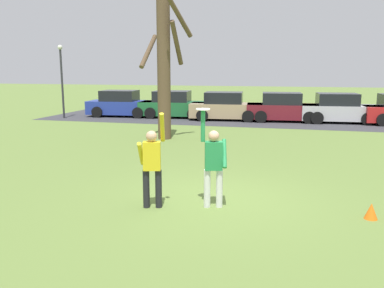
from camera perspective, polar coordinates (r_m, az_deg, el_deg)
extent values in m
plane|color=olive|center=(9.21, 3.26, -7.86)|extent=(120.00, 120.00, 0.00)
cylinder|color=silver|center=(8.65, 3.87, -6.25)|extent=(0.14, 0.14, 0.82)
cylinder|color=silver|center=(8.63, 2.14, -6.27)|extent=(0.14, 0.14, 0.82)
cube|color=#238447|center=(8.46, 3.05, -1.65)|extent=(0.41, 0.31, 0.60)
sphere|color=tan|center=(8.39, 3.08, 1.12)|extent=(0.23, 0.23, 0.23)
cylinder|color=#238447|center=(8.47, 4.58, -1.33)|extent=(0.19, 0.48, 0.58)
cylinder|color=#238447|center=(8.34, 1.55, 2.57)|extent=(0.09, 0.09, 0.66)
cylinder|color=black|center=(8.66, -6.45, -6.27)|extent=(0.14, 0.14, 0.82)
cylinder|color=black|center=(8.64, -4.72, -6.28)|extent=(0.14, 0.14, 0.82)
cube|color=gold|center=(8.47, -5.68, -1.68)|extent=(0.41, 0.31, 0.60)
sphere|color=tan|center=(8.39, -5.73, 1.09)|extent=(0.23, 0.23, 0.23)
cylinder|color=gold|center=(8.48, -7.20, -1.37)|extent=(0.19, 0.48, 0.58)
cylinder|color=gold|center=(8.35, -4.21, 2.34)|extent=(0.16, 0.35, 0.65)
cylinder|color=white|center=(8.30, 1.56, 4.91)|extent=(0.29, 0.29, 0.02)
cube|color=#233893|center=(25.49, -9.79, 5.11)|extent=(4.24, 2.15, 0.80)
cube|color=black|center=(25.49, -10.16, 6.72)|extent=(2.23, 1.82, 0.64)
cylinder|color=black|center=(26.00, -6.45, 4.81)|extent=(0.68, 0.28, 0.66)
cylinder|color=black|center=(24.26, -7.64, 4.37)|extent=(0.68, 0.28, 0.66)
cylinder|color=black|center=(26.80, -11.70, 4.83)|extent=(0.68, 0.28, 0.66)
cylinder|color=black|center=(25.12, -13.20, 4.40)|extent=(0.68, 0.28, 0.66)
cube|color=#1E6633|center=(24.56, -2.47, 5.05)|extent=(4.24, 2.15, 0.80)
cube|color=black|center=(24.53, -2.83, 6.72)|extent=(2.23, 1.82, 0.64)
cylinder|color=black|center=(25.24, 0.80, 4.70)|extent=(0.68, 0.28, 0.66)
cylinder|color=black|center=(23.45, 0.12, 4.26)|extent=(0.68, 0.28, 0.66)
cylinder|color=black|center=(25.75, -4.82, 4.78)|extent=(0.68, 0.28, 0.66)
cylinder|color=black|center=(24.00, -5.90, 4.34)|extent=(0.68, 0.28, 0.66)
cube|color=tan|center=(23.42, 4.86, 4.75)|extent=(4.24, 2.15, 0.80)
cube|color=black|center=(23.37, 4.51, 6.51)|extent=(2.23, 1.82, 0.64)
cylinder|color=black|center=(24.28, 8.03, 4.37)|extent=(0.68, 0.28, 0.66)
cylinder|color=black|center=(22.47, 7.89, 3.88)|extent=(0.68, 0.28, 0.66)
cylinder|color=black|center=(24.48, 2.05, 4.51)|extent=(0.68, 0.28, 0.66)
cylinder|color=black|center=(22.68, 1.45, 4.04)|extent=(0.68, 0.28, 0.66)
cube|color=maroon|center=(23.32, 12.81, 4.50)|extent=(4.24, 2.15, 0.80)
cube|color=black|center=(23.25, 12.51, 6.28)|extent=(2.23, 1.82, 0.64)
cylinder|color=black|center=(24.35, 15.67, 4.10)|extent=(0.68, 0.28, 0.66)
cylinder|color=black|center=(22.55, 16.14, 3.59)|extent=(0.68, 0.28, 0.66)
cylinder|color=black|center=(24.21, 9.66, 4.30)|extent=(0.68, 0.28, 0.66)
cylinder|color=black|center=(22.40, 9.66, 3.81)|extent=(0.68, 0.28, 0.66)
cube|color=#BCBCC1|center=(23.59, 20.01, 4.19)|extent=(4.24, 2.15, 0.80)
cube|color=black|center=(23.50, 19.76, 5.95)|extent=(2.23, 1.82, 0.64)
cylinder|color=black|center=(24.75, 22.50, 3.78)|extent=(0.68, 0.28, 0.66)
cylinder|color=black|center=(22.99, 23.49, 3.25)|extent=(0.68, 0.28, 0.66)
cylinder|color=black|center=(24.31, 16.64, 4.04)|extent=(0.68, 0.28, 0.66)
cylinder|color=black|center=(22.51, 17.20, 3.52)|extent=(0.68, 0.28, 0.66)
cylinder|color=black|center=(24.63, 24.17, 3.63)|extent=(0.68, 0.28, 0.66)
cylinder|color=black|center=(22.89, 25.29, 3.08)|extent=(0.68, 0.28, 0.66)
cube|color=#38383D|center=(23.67, 8.48, 3.40)|extent=(24.69, 6.40, 0.01)
cylinder|color=brown|center=(16.88, -3.99, 10.81)|extent=(0.54, 0.54, 5.97)
cylinder|color=brown|center=(16.51, -1.91, 17.68)|extent=(0.80, 1.64, 1.63)
cylinder|color=brown|center=(17.17, -6.16, 12.86)|extent=(0.32, 1.50, 1.43)
cylinder|color=brown|center=(16.72, -2.18, 13.99)|extent=(0.23, 1.28, 1.71)
cylinder|color=#2D2D33|center=(25.25, -17.80, 8.01)|extent=(0.12, 0.12, 4.00)
sphere|color=silver|center=(25.27, -18.07, 12.81)|extent=(0.28, 0.28, 0.28)
cone|color=orange|center=(8.78, 23.90, -8.63)|extent=(0.26, 0.26, 0.32)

